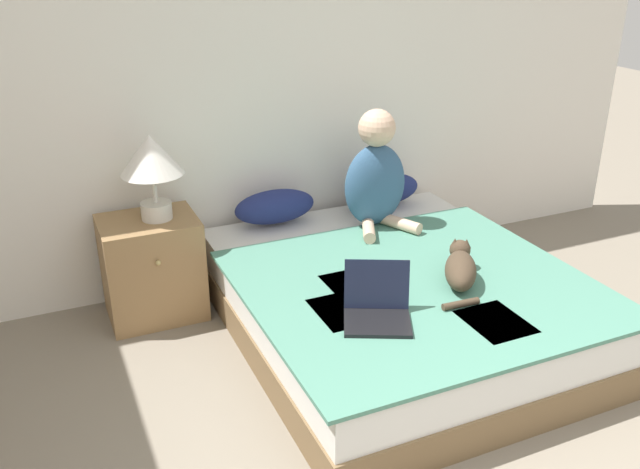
{
  "coord_description": "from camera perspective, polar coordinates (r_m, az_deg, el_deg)",
  "views": [
    {
      "loc": [
        -1.28,
        -0.5,
        1.99
      ],
      "look_at": [
        -0.14,
        2.06,
        0.76
      ],
      "focal_mm": 38.0,
      "sensor_mm": 36.0,
      "label": 1
    }
  ],
  "objects": [
    {
      "name": "laptop_open",
      "position": [
        3.07,
        4.83,
        -6.26
      ],
      "size": [
        0.39,
        0.38,
        0.24
      ],
      "rotation": [
        0.0,
        0.0,
        -0.45
      ],
      "color": "black",
      "rests_on": "bed"
    },
    {
      "name": "bed",
      "position": [
        3.66,
        6.45,
        -5.74
      ],
      "size": [
        1.69,
        1.94,
        0.41
      ],
      "color": "brown",
      "rests_on": "ground_plane"
    },
    {
      "name": "wall_back",
      "position": [
        4.04,
        -5.34,
        13.44
      ],
      "size": [
        5.58,
        0.05,
        2.55
      ],
      "color": "white",
      "rests_on": "ground_plane"
    },
    {
      "name": "pillow_near",
      "position": [
        4.07,
        -3.82,
        2.36
      ],
      "size": [
        0.5,
        0.21,
        0.2
      ],
      "color": "navy",
      "rests_on": "bed"
    },
    {
      "name": "cat_tabby",
      "position": [
        3.43,
        11.75,
        -2.77
      ],
      "size": [
        0.38,
        0.43,
        0.17
      ],
      "rotation": [
        0.0,
        0.0,
        0.99
      ],
      "color": "#473828",
      "rests_on": "bed"
    },
    {
      "name": "person_sitting",
      "position": [
        3.98,
        4.72,
        4.89
      ],
      "size": [
        0.39,
        0.38,
        0.7
      ],
      "color": "#33567A",
      "rests_on": "bed"
    },
    {
      "name": "pillow_far",
      "position": [
        4.36,
        5.32,
        3.79
      ],
      "size": [
        0.5,
        0.21,
        0.2
      ],
      "color": "navy",
      "rests_on": "bed"
    },
    {
      "name": "table_lamp",
      "position": [
        3.69,
        -14.02,
        6.1
      ],
      "size": [
        0.34,
        0.34,
        0.47
      ],
      "color": "beige",
      "rests_on": "nightstand"
    },
    {
      "name": "nightstand",
      "position": [
        3.91,
        -13.93,
        -2.74
      ],
      "size": [
        0.53,
        0.44,
        0.59
      ],
      "color": "#937047",
      "rests_on": "ground_plane"
    }
  ]
}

